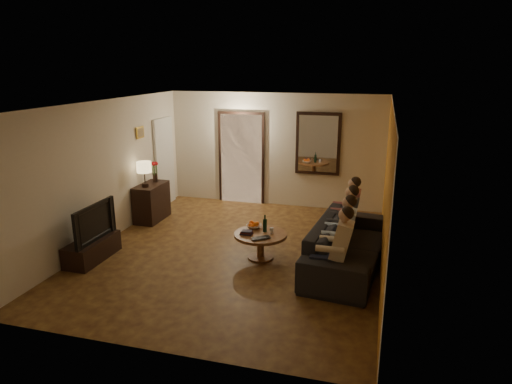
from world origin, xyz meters
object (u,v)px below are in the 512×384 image
(person_a, at_px, (337,252))
(person_d, at_px, (347,214))
(person_b, at_px, (341,238))
(sofa, at_px, (348,244))
(tv, at_px, (89,222))
(person_c, at_px, (344,225))
(dog, at_px, (323,247))
(laptop, at_px, (262,239))
(table_lamp, at_px, (144,174))
(coffee_table, at_px, (260,246))
(tv_stand, at_px, (92,249))
(bowl, at_px, (254,226))
(dresser, at_px, (152,202))
(wine_bottle, at_px, (265,223))

(person_a, distance_m, person_d, 1.80)
(person_a, height_order, person_b, same)
(sofa, bearing_deg, tv, 108.05)
(person_c, height_order, dog, person_c)
(person_d, bearing_deg, laptop, -135.05)
(table_lamp, height_order, coffee_table, table_lamp)
(tv_stand, relative_size, sofa, 0.42)
(person_a, distance_m, dog, 1.01)
(table_lamp, height_order, bowl, table_lamp)
(person_d, bearing_deg, person_a, -90.00)
(dog, bearing_deg, laptop, -156.27)
(tv_stand, xyz_separation_m, sofa, (4.20, 0.89, 0.20))
(sofa, bearing_deg, dog, 95.80)
(person_b, height_order, laptop, person_b)
(person_a, bearing_deg, person_c, 90.00)
(bowl, bearing_deg, table_lamp, 161.06)
(person_a, xyz_separation_m, person_b, (0.00, 0.60, 0.00))
(person_c, distance_m, bowl, 1.55)
(table_lamp, height_order, person_d, table_lamp)
(dresser, distance_m, wine_bottle, 3.06)
(person_a, xyz_separation_m, person_d, (0.00, 1.80, 0.00))
(wine_bottle, bearing_deg, tv_stand, -161.90)
(sofa, bearing_deg, laptop, 110.77)
(table_lamp, distance_m, person_b, 4.34)
(tv, bearing_deg, tv_stand, 0.00)
(table_lamp, distance_m, wine_bottle, 3.00)
(table_lamp, bearing_deg, tv, -90.00)
(table_lamp, height_order, sofa, table_lamp)
(dresser, bearing_deg, sofa, -16.50)
(table_lamp, distance_m, bowl, 2.77)
(dresser, bearing_deg, tv, -90.00)
(dresser, height_order, tv_stand, dresser)
(wine_bottle, bearing_deg, bowl, 152.45)
(tv_stand, xyz_separation_m, coffee_table, (2.75, 0.81, 0.04))
(tv_stand, bearing_deg, dresser, 90.00)
(coffee_table, distance_m, laptop, 0.38)
(tv, distance_m, coffee_table, 2.90)
(person_a, relative_size, person_b, 1.00)
(dresser, distance_m, person_c, 4.22)
(coffee_table, height_order, laptop, laptop)
(tv, distance_m, person_a, 4.10)
(person_c, relative_size, person_d, 1.00)
(sofa, xyz_separation_m, wine_bottle, (-1.41, 0.02, 0.22))
(person_b, bearing_deg, person_c, 90.00)
(table_lamp, xyz_separation_m, coffee_table, (2.75, -1.10, -0.82))
(table_lamp, relative_size, laptop, 1.64)
(person_a, relative_size, person_d, 1.00)
(person_d, bearing_deg, table_lamp, 178.25)
(table_lamp, bearing_deg, wine_bottle, -19.69)
(table_lamp, xyz_separation_m, person_a, (4.10, -1.93, -0.45))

